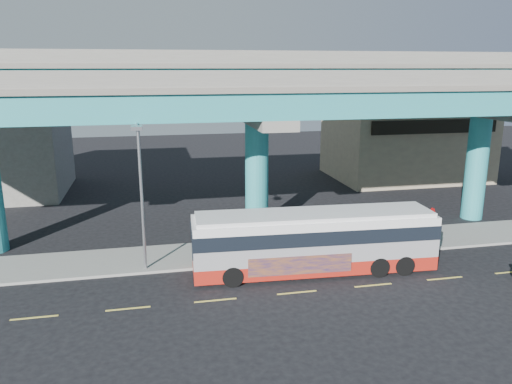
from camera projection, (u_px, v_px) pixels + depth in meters
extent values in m
plane|color=black|center=(295.00, 290.00, 24.58)|extent=(120.00, 120.00, 0.00)
cube|color=gray|center=(269.00, 250.00, 29.78)|extent=(70.00, 4.00, 0.15)
cube|color=#D8C64C|center=(34.00, 318.00, 21.86)|extent=(2.00, 0.12, 0.01)
cube|color=#D8C64C|center=(128.00, 309.00, 22.67)|extent=(2.00, 0.12, 0.01)
cube|color=#D8C64C|center=(215.00, 300.00, 23.49)|extent=(2.00, 0.12, 0.01)
cube|color=#D8C64C|center=(297.00, 292.00, 24.30)|extent=(2.00, 0.12, 0.01)
cube|color=#D8C64C|center=(373.00, 285.00, 25.11)|extent=(2.00, 0.12, 0.01)
cube|color=#D8C64C|center=(445.00, 278.00, 25.92)|extent=(2.00, 0.12, 0.01)
cube|color=#D8C64C|center=(512.00, 272.00, 26.74)|extent=(2.00, 0.12, 0.01)
cylinder|color=teal|center=(257.00, 178.00, 32.22)|extent=(1.50, 1.50, 7.40)
cube|color=gray|center=(257.00, 116.00, 31.25)|extent=(2.00, 12.00, 0.60)
cube|color=gray|center=(246.00, 98.00, 34.35)|extent=(1.80, 5.00, 1.20)
cylinder|color=teal|center=(476.00, 168.00, 35.47)|extent=(1.50, 1.50, 7.40)
cube|color=gray|center=(482.00, 111.00, 34.50)|extent=(2.00, 12.00, 0.60)
cube|color=gray|center=(454.00, 96.00, 37.60)|extent=(1.80, 5.00, 1.20)
cube|color=teal|center=(270.00, 104.00, 27.69)|extent=(52.00, 5.00, 1.40)
cube|color=gray|center=(270.00, 88.00, 27.48)|extent=(52.00, 5.40, 0.30)
cube|color=gray|center=(282.00, 79.00, 24.97)|extent=(52.00, 0.25, 0.80)
cube|color=gray|center=(260.00, 77.00, 29.72)|extent=(52.00, 0.25, 0.80)
cube|color=teal|center=(246.00, 79.00, 34.03)|extent=(52.00, 5.00, 1.40)
cube|color=gray|center=(246.00, 66.00, 33.83)|extent=(52.00, 5.40, 0.30)
cube|color=gray|center=(253.00, 57.00, 31.32)|extent=(52.00, 0.25, 0.80)
cube|color=gray|center=(239.00, 58.00, 36.06)|extent=(52.00, 0.25, 0.80)
cube|color=tan|center=(405.00, 142.00, 49.21)|extent=(14.00, 10.00, 7.00)
cube|color=black|center=(435.00, 127.00, 43.86)|extent=(12.00, 0.25, 1.20)
cube|color=#A11D13|center=(313.00, 261.00, 26.70)|extent=(12.95, 3.39, 0.75)
cube|color=#ACABB0|center=(314.00, 240.00, 26.41)|extent=(12.95, 3.39, 1.60)
cube|color=black|center=(314.00, 231.00, 26.28)|extent=(13.01, 3.45, 0.75)
cube|color=silver|center=(315.00, 220.00, 26.14)|extent=(12.95, 3.39, 0.43)
cube|color=silver|center=(315.00, 214.00, 26.06)|extent=(12.54, 3.12, 0.21)
cube|color=black|center=(428.00, 228.00, 27.31)|extent=(0.19, 2.47, 1.28)
cube|color=black|center=(192.00, 240.00, 25.34)|extent=(0.19, 2.47, 1.28)
cube|color=#12134F|center=(300.00, 265.00, 25.11)|extent=(5.34, 0.33, 0.96)
cylinder|color=black|center=(233.00, 277.00, 24.85)|extent=(1.08, 0.38, 1.07)
cylinder|color=black|center=(228.00, 258.00, 27.20)|extent=(1.08, 0.38, 1.07)
cylinder|color=black|center=(379.00, 267.00, 26.03)|extent=(1.08, 0.38, 1.07)
cylinder|color=black|center=(362.00, 251.00, 28.38)|extent=(1.08, 0.38, 1.07)
cylinder|color=black|center=(404.00, 265.00, 26.24)|extent=(1.08, 0.38, 1.07)
cylinder|color=black|center=(385.00, 249.00, 28.59)|extent=(1.08, 0.38, 1.07)
cylinder|color=gray|center=(142.00, 196.00, 25.89)|extent=(0.16, 0.16, 8.09)
cylinder|color=gray|center=(137.00, 124.00, 23.93)|extent=(0.12, 2.19, 0.12)
cube|color=gray|center=(137.00, 128.00, 22.91)|extent=(0.50, 0.70, 0.18)
cylinder|color=gray|center=(430.00, 228.00, 30.27)|extent=(0.06, 0.06, 2.03)
cylinder|color=#B20A0A|center=(432.00, 213.00, 30.00)|extent=(0.64, 0.34, 0.70)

